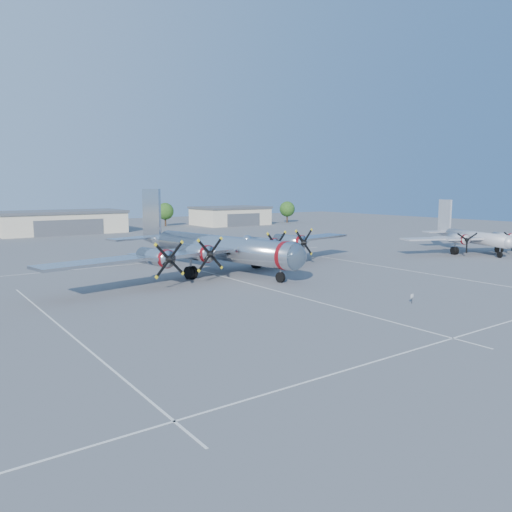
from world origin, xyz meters
TOP-DOWN VIEW (x-y plane):
  - ground at (0.00, 0.00)m, footprint 260.00×260.00m
  - parking_lines at (0.00, -1.75)m, footprint 60.00×50.08m
  - hangar_center at (0.00, 81.96)m, footprint 28.60×14.60m
  - hangar_east at (48.00, 81.96)m, footprint 20.60×14.60m
  - tree_east at (30.00, 88.00)m, footprint 4.80×4.80m
  - tree_far_east at (68.00, 80.00)m, footprint 4.80×4.80m
  - main_bomber_b29 at (1.24, 12.99)m, footprint 52.92×40.76m
  - twin_engine_east at (45.71, 4.00)m, footprint 32.51×28.06m
  - info_placard at (6.63, -13.46)m, footprint 0.48×0.14m

SIDE VIEW (x-z plane):
  - ground at x=0.00m, z-range 0.00..0.00m
  - main_bomber_b29 at x=1.24m, z-range -5.29..5.29m
  - twin_engine_east at x=45.71m, z-range -4.33..4.33m
  - parking_lines at x=0.00m, z-range 0.00..0.01m
  - info_placard at x=6.63m, z-range 0.19..1.11m
  - hangar_center at x=0.00m, z-range 0.01..5.41m
  - hangar_east at x=48.00m, z-range 0.01..5.41m
  - tree_east at x=30.00m, z-range 0.90..7.54m
  - tree_far_east at x=68.00m, z-range 0.90..7.54m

